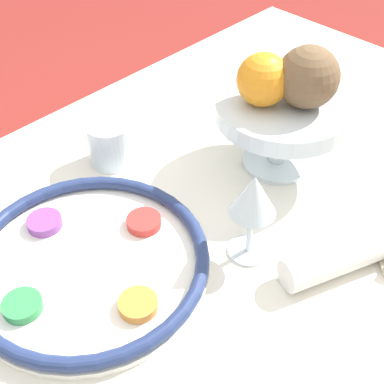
% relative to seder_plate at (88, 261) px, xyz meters
% --- Properties ---
extents(seder_plate, '(0.35, 0.35, 0.03)m').
position_rel_seder_plate_xyz_m(seder_plate, '(0.00, 0.00, 0.00)').
color(seder_plate, white).
rests_on(seder_plate, dining_table).
extents(wine_glass, '(0.07, 0.07, 0.15)m').
position_rel_seder_plate_xyz_m(wine_glass, '(0.18, -0.14, 0.09)').
color(wine_glass, silver).
rests_on(wine_glass, dining_table).
extents(fruit_stand, '(0.22, 0.22, 0.13)m').
position_rel_seder_plate_xyz_m(fruit_stand, '(0.38, -0.05, 0.09)').
color(fruit_stand, silver).
rests_on(fruit_stand, dining_table).
extents(orange_fruit, '(0.08, 0.08, 0.08)m').
position_rel_seder_plate_xyz_m(orange_fruit, '(0.35, -0.02, 0.16)').
color(orange_fruit, orange).
rests_on(orange_fruit, fruit_stand).
extents(coconut, '(0.10, 0.10, 0.10)m').
position_rel_seder_plate_xyz_m(coconut, '(0.39, -0.07, 0.16)').
color(coconut, brown).
rests_on(coconut, fruit_stand).
extents(napkin_roll, '(0.19, 0.11, 0.05)m').
position_rel_seder_plate_xyz_m(napkin_roll, '(0.25, -0.26, 0.01)').
color(napkin_roll, white).
rests_on(napkin_roll, dining_table).
extents(cup_near, '(0.08, 0.08, 0.08)m').
position_rel_seder_plate_xyz_m(cup_near, '(0.18, 0.17, 0.02)').
color(cup_near, silver).
rests_on(cup_near, dining_table).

